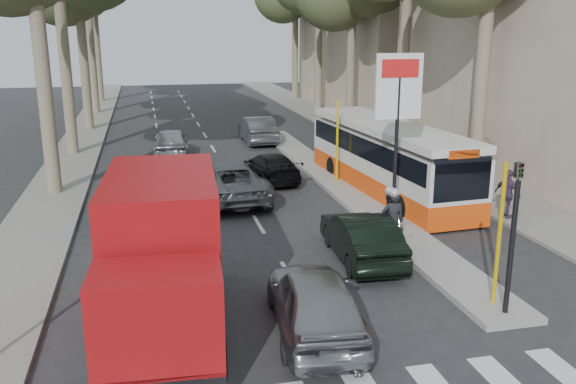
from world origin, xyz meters
name	(u,v)px	position (x,y,z in m)	size (l,w,h in m)	color
ground	(346,305)	(0.00, 0.00, 0.00)	(120.00, 120.00, 0.00)	#28282B
sidewalk_right	(350,127)	(8.60, 25.00, 0.06)	(3.20, 70.00, 0.12)	gray
median_left	(88,129)	(-8.00, 28.00, 0.06)	(2.40, 64.00, 0.12)	gray
traffic_island	(336,183)	(3.25, 11.00, 0.08)	(1.50, 26.00, 0.16)	gray
building_far	(399,6)	(15.50, 34.00, 8.00)	(11.00, 20.00, 16.00)	#B7A88E
billboard	(398,116)	(3.25, 5.00, 3.70)	(1.50, 12.10, 5.60)	yellow
traffic_light_island	(515,213)	(3.25, -1.50, 2.49)	(0.16, 0.41, 3.60)	black
silver_hatchback	(315,301)	(-1.10, -1.15, 0.73)	(1.74, 4.31, 1.47)	gray
dark_hatchback	(361,237)	(1.32, 2.68, 0.68)	(1.44, 4.13, 1.36)	black
queue_car_a	(226,180)	(-1.52, 9.75, 0.76)	(2.52, 5.45, 1.52)	#52575B
queue_car_b	(270,167)	(0.68, 12.28, 0.60)	(1.69, 4.15, 1.20)	black
queue_car_c	(171,142)	(-3.18, 18.57, 0.72)	(1.70, 4.22, 1.44)	#9A9CA2
queue_car_d	(257,130)	(1.80, 21.31, 0.75)	(1.58, 4.54, 1.50)	#52545A
queue_car_e	(126,194)	(-5.19, 9.00, 0.66)	(1.85, 4.54, 1.32)	black
red_truck	(162,251)	(-4.19, -0.08, 1.73)	(2.71, 6.27, 3.27)	black
city_bus	(387,156)	(4.80, 9.41, 1.47)	(3.03, 10.69, 2.78)	#E9480C
motorcycle	(391,221)	(2.43, 3.24, 0.88)	(0.89, 2.28, 1.95)	black
pedestrian_near	(507,194)	(7.32, 4.93, 0.95)	(0.97, 0.47, 1.66)	#463651
pedestrian_far	(482,158)	(9.34, 10.06, 1.02)	(1.16, 0.52, 1.80)	brown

